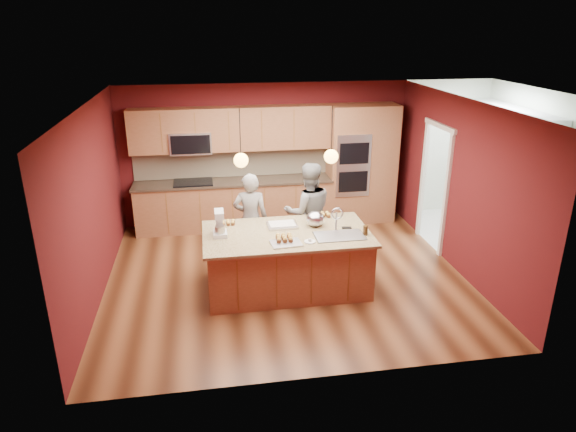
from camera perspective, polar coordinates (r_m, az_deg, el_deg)
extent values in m
plane|color=#422110|center=(8.16, -0.24, -6.63)|extent=(5.50, 5.50, 0.00)
plane|color=white|center=(7.32, -0.27, 12.47)|extent=(5.50, 5.50, 0.00)
plane|color=#4C1013|center=(10.01, -2.54, 6.88)|extent=(5.50, 0.00, 5.50)
plane|color=#4C1013|center=(5.36, 4.02, -6.02)|extent=(5.50, 0.00, 5.50)
plane|color=#4C1013|center=(7.71, -20.86, 1.18)|extent=(0.00, 5.00, 5.00)
plane|color=#4C1013|center=(8.49, 18.42, 3.23)|extent=(0.00, 5.00, 5.00)
cube|color=brown|center=(9.93, -5.97, 1.24)|extent=(3.70, 0.60, 0.90)
cube|color=#2D2119|center=(9.78, -6.07, 3.79)|extent=(3.74, 0.64, 0.04)
cube|color=beige|center=(9.98, -6.25, 5.95)|extent=(3.70, 0.03, 0.56)
cube|color=brown|center=(9.66, -6.35, 9.60)|extent=(3.70, 0.36, 0.80)
cube|color=black|center=(9.75, -10.48, 3.69)|extent=(0.72, 0.52, 0.03)
cube|color=#B4B5BA|center=(9.68, -10.76, 8.05)|extent=(0.76, 0.40, 0.40)
cube|color=brown|center=(10.09, 6.79, 5.69)|extent=(0.80, 0.60, 2.30)
cube|color=#B4B5BA|center=(9.80, 7.28, 5.51)|extent=(0.66, 0.04, 1.20)
cube|color=brown|center=(10.28, 10.29, 5.79)|extent=(0.50, 0.60, 2.30)
plane|color=beige|center=(10.34, 19.04, -1.70)|extent=(2.60, 2.60, 0.00)
plane|color=silver|center=(10.39, 24.32, 5.56)|extent=(0.00, 2.70, 2.70)
cube|color=silver|center=(10.16, 23.87, 8.81)|extent=(0.35, 2.40, 0.75)
cylinder|color=black|center=(6.94, -5.34, 8.98)|extent=(0.01, 0.01, 0.70)
sphere|color=#FFB749|center=(7.02, -5.25, 6.18)|extent=(0.20, 0.20, 0.20)
cylinder|color=black|center=(7.14, 4.90, 9.32)|extent=(0.01, 0.01, 0.70)
sphere|color=#FFB749|center=(7.22, 4.82, 6.60)|extent=(0.20, 0.20, 0.20)
cube|color=brown|center=(7.64, -0.14, -5.09)|extent=(2.32, 1.26, 0.85)
cube|color=#D1C18B|center=(7.45, -0.14, -2.01)|extent=(2.42, 1.36, 0.04)
cube|color=#B4B5BA|center=(7.40, 5.72, -2.79)|extent=(0.70, 0.41, 0.18)
imported|color=black|center=(8.30, -4.17, -0.37)|extent=(0.61, 0.45, 1.54)
imported|color=slate|center=(8.40, 2.27, 0.41)|extent=(0.82, 0.64, 1.67)
cube|color=silver|center=(7.40, -7.55, -1.96)|extent=(0.20, 0.25, 0.06)
cube|color=silver|center=(7.44, -7.64, -0.53)|extent=(0.10, 0.08, 0.25)
cube|color=silver|center=(7.31, -7.67, 0.22)|extent=(0.13, 0.25, 0.10)
cylinder|color=#B6B8BE|center=(7.34, -7.56, -1.59)|extent=(0.15, 0.15, 0.14)
cube|color=silver|center=(7.67, -0.65, -1.05)|extent=(0.45, 0.34, 0.03)
cube|color=silver|center=(7.66, -0.65, -0.91)|extent=(0.39, 0.28, 0.02)
cube|color=#B4B5BA|center=(7.08, -0.22, -3.04)|extent=(0.44, 0.33, 0.02)
ellipsoid|color=#B6B8BE|center=(7.67, 3.05, -0.32)|extent=(0.28, 0.28, 0.24)
cylinder|color=silver|center=(7.14, 2.44, -2.86)|extent=(0.16, 0.16, 0.01)
cylinder|color=#33200D|center=(7.44, 8.60, -1.57)|extent=(0.07, 0.07, 0.14)
cube|color=black|center=(7.66, 6.54, -1.30)|extent=(0.15, 0.10, 0.01)
cube|color=silver|center=(10.22, 22.68, 0.25)|extent=(0.68, 0.70, 0.90)
cube|color=silver|center=(10.65, 21.22, 1.77)|extent=(0.81, 0.82, 1.08)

